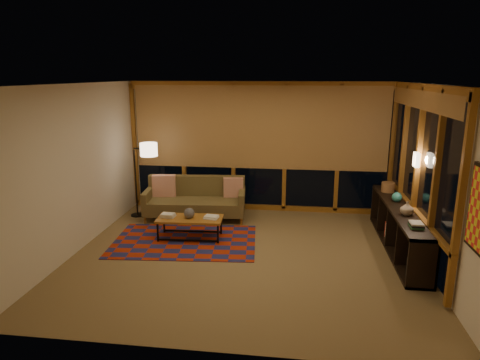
# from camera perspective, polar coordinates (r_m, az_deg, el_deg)

# --- Properties ---
(floor) EXTENTS (5.50, 5.00, 0.01)m
(floor) POSITION_cam_1_polar(r_m,az_deg,el_deg) (7.00, 0.67, -9.99)
(floor) COLOR olive
(floor) RESTS_ON ground
(ceiling) EXTENTS (5.50, 5.00, 0.01)m
(ceiling) POSITION_cam_1_polar(r_m,az_deg,el_deg) (6.40, 0.74, 12.68)
(ceiling) COLOR #ECE2C4
(ceiling) RESTS_ON walls
(walls) EXTENTS (5.51, 5.01, 2.70)m
(walls) POSITION_cam_1_polar(r_m,az_deg,el_deg) (6.57, 0.70, 0.83)
(walls) COLOR beige
(walls) RESTS_ON floor
(window_wall_back) EXTENTS (5.30, 0.16, 2.60)m
(window_wall_back) POSITION_cam_1_polar(r_m,az_deg,el_deg) (8.94, 2.55, 4.35)
(window_wall_back) COLOR #A06D1F
(window_wall_back) RESTS_ON walls
(window_wall_right) EXTENTS (0.16, 3.70, 2.60)m
(window_wall_right) POSITION_cam_1_polar(r_m,az_deg,el_deg) (7.37, 22.47, 1.20)
(window_wall_right) COLOR #A06D1F
(window_wall_right) RESTS_ON walls
(wall_sconce) EXTENTS (0.12, 0.18, 0.22)m
(wall_sconce) POSITION_cam_1_polar(r_m,az_deg,el_deg) (7.17, 22.45, 2.51)
(wall_sconce) COLOR #FFE0B7
(wall_sconce) RESTS_ON walls
(sofa) EXTENTS (2.04, 0.97, 0.81)m
(sofa) POSITION_cam_1_polar(r_m,az_deg,el_deg) (8.60, -6.03, -2.57)
(sofa) COLOR brown
(sofa) RESTS_ON floor
(pillow_left) EXTENTS (0.49, 0.23, 0.47)m
(pillow_left) POSITION_cam_1_polar(r_m,az_deg,el_deg) (8.86, -10.08, -0.66)
(pillow_left) COLOR #AD2306
(pillow_left) RESTS_ON sofa
(pillow_right) EXTENTS (0.41, 0.19, 0.40)m
(pillow_right) POSITION_cam_1_polar(r_m,az_deg,el_deg) (8.65, -0.89, -1.04)
(pillow_right) COLOR #AD2306
(pillow_right) RESTS_ON sofa
(area_rug) EXTENTS (2.58, 1.84, 0.01)m
(area_rug) POSITION_cam_1_polar(r_m,az_deg,el_deg) (7.60, -7.38, -8.08)
(area_rug) COLOR #9B240B
(area_rug) RESTS_ON floor
(coffee_table) EXTENTS (1.17, 0.59, 0.38)m
(coffee_table) POSITION_cam_1_polar(r_m,az_deg,el_deg) (7.66, -6.66, -6.38)
(coffee_table) COLOR #A06D1F
(coffee_table) RESTS_ON floor
(book_stack_a) EXTENTS (0.27, 0.22, 0.08)m
(book_stack_a) POSITION_cam_1_polar(r_m,az_deg,el_deg) (7.69, -9.57, -4.62)
(book_stack_a) COLOR silver
(book_stack_a) RESTS_ON coffee_table
(book_stack_b) EXTENTS (0.24, 0.20, 0.04)m
(book_stack_b) POSITION_cam_1_polar(r_m,az_deg,el_deg) (7.54, -3.83, -4.95)
(book_stack_b) COLOR silver
(book_stack_b) RESTS_ON coffee_table
(ceramic_pot) EXTENTS (0.21, 0.21, 0.18)m
(ceramic_pot) POSITION_cam_1_polar(r_m,az_deg,el_deg) (7.57, -6.79, -4.38)
(ceramic_pot) COLOR black
(ceramic_pot) RESTS_ON coffee_table
(floor_lamp) EXTENTS (0.59, 0.46, 1.54)m
(floor_lamp) POSITION_cam_1_polar(r_m,az_deg,el_deg) (8.90, -13.74, 0.11)
(floor_lamp) COLOR black
(floor_lamp) RESTS_ON floor
(bookshelf) EXTENTS (0.40, 2.91, 0.73)m
(bookshelf) POSITION_cam_1_polar(r_m,az_deg,el_deg) (7.59, 20.38, -6.02)
(bookshelf) COLOR black
(bookshelf) RESTS_ON floor
(basket) EXTENTS (0.26, 0.26, 0.18)m
(basket) POSITION_cam_1_polar(r_m,az_deg,el_deg) (8.34, 19.12, -0.90)
(basket) COLOR brown
(basket) RESTS_ON bookshelf
(teal_bowl) EXTENTS (0.19, 0.19, 0.17)m
(teal_bowl) POSITION_cam_1_polar(r_m,az_deg,el_deg) (7.73, 20.19, -2.16)
(teal_bowl) COLOR teal
(teal_bowl) RESTS_ON bookshelf
(vase) EXTENTS (0.23, 0.23, 0.21)m
(vase) POSITION_cam_1_polar(r_m,az_deg,el_deg) (7.08, 21.39, -3.53)
(vase) COLOR tan
(vase) RESTS_ON bookshelf
(shelf_book_stack) EXTENTS (0.18, 0.23, 0.06)m
(shelf_book_stack) POSITION_cam_1_polar(r_m,az_deg,el_deg) (6.59, 22.43, -5.58)
(shelf_book_stack) COLOR silver
(shelf_book_stack) RESTS_ON bookshelf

